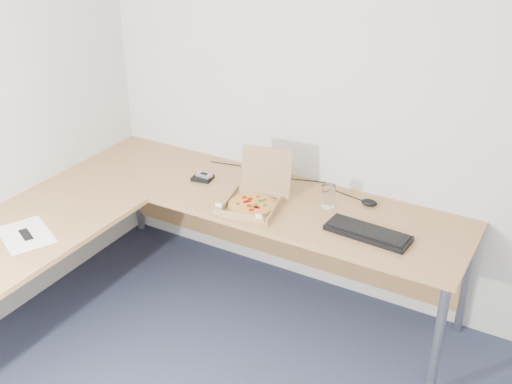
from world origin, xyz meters
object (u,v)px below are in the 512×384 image
Objects in this scene: drinking_glass at (329,196)px; keyboard at (368,233)px; pizza_box at (253,201)px; desk at (172,217)px; wallet at (203,178)px.

drinking_glass is 0.37m from keyboard.
pizza_box is at bearing -149.38° from drinking_glass.
desk is 0.47m from pizza_box.
desk is 7.21× the size of pizza_box.
wallet is (-0.08, 0.44, 0.04)m from desk.
keyboard is (0.68, 0.03, -0.02)m from pizza_box.
desk is 20.61× the size of wallet.
pizza_box is 0.76× the size of keyboard.
keyboard is (0.31, -0.19, -0.05)m from drinking_glass.
keyboard reaches higher than desk.
wallet is (-1.13, 0.12, -0.00)m from keyboard.
pizza_box is 2.86× the size of wallet.
wallet is at bearing -175.31° from drinking_glass.
pizza_box is 0.48m from wallet.
wallet reaches higher than desk.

